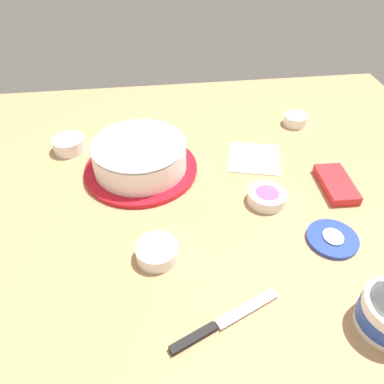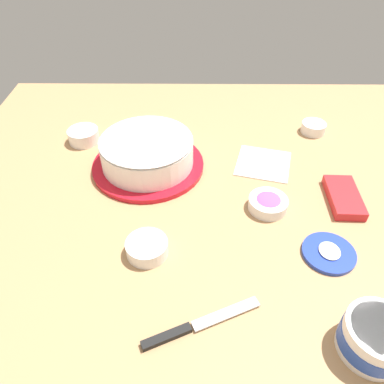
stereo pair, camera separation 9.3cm
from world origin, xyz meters
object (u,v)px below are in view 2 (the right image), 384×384
(paper_napkin, at_px, (263,163))
(frosted_cake, at_px, (147,153))
(sprinkle_bowl_yellow, at_px, (313,127))
(sprinkle_bowl_orange, at_px, (147,247))
(sprinkle_bowl_blue, at_px, (84,135))
(frosting_tub, at_px, (375,338))
(candy_box_lower, at_px, (344,197))
(sprinkle_bowl_rainbow, at_px, (268,203))
(frosting_tub_lid, at_px, (329,253))
(spreading_knife, at_px, (191,327))

(paper_napkin, bearing_deg, frosted_cake, -87.15)
(sprinkle_bowl_yellow, distance_m, sprinkle_bowl_orange, 0.70)
(sprinkle_bowl_blue, xyz_separation_m, sprinkle_bowl_orange, (0.45, 0.24, -0.00))
(frosted_cake, relative_size, frosting_tub, 2.63)
(frosted_cake, height_order, candy_box_lower, frosted_cake)
(frosted_cake, bearing_deg, sprinkle_bowl_rainbow, 62.08)
(sprinkle_bowl_orange, bearing_deg, sprinkle_bowl_blue, -151.46)
(frosting_tub_lid, relative_size, sprinkle_bowl_rainbow, 1.21)
(sprinkle_bowl_yellow, bearing_deg, frosted_cake, -69.86)
(spreading_knife, relative_size, sprinkle_bowl_rainbow, 2.27)
(spreading_knife, xyz_separation_m, sprinkle_bowl_rainbow, (-0.33, 0.19, 0.01))
(frosted_cake, distance_m, spreading_knife, 0.52)
(frosting_tub_lid, height_order, sprinkle_bowl_orange, sprinkle_bowl_orange)
(sprinkle_bowl_orange, xyz_separation_m, candy_box_lower, (-0.18, 0.49, -0.01))
(sprinkle_bowl_yellow, bearing_deg, sprinkle_bowl_blue, -85.35)
(sprinkle_bowl_orange, bearing_deg, sprinkle_bowl_rainbow, 116.80)
(frosting_tub, xyz_separation_m, sprinkle_bowl_orange, (-0.22, -0.42, -0.02))
(frosting_tub_lid, bearing_deg, candy_box_lower, 154.55)
(sprinkle_bowl_rainbow, distance_m, candy_box_lower, 0.20)
(frosted_cake, relative_size, frosting_tub_lid, 2.68)
(frosted_cake, xyz_separation_m, sprinkle_bowl_orange, (0.32, 0.03, -0.03))
(frosting_tub, relative_size, sprinkle_bowl_orange, 1.28)
(sprinkle_bowl_blue, bearing_deg, spreading_knife, 28.56)
(sprinkle_bowl_blue, relative_size, paper_napkin, 0.63)
(frosting_tub_lid, xyz_separation_m, candy_box_lower, (-0.18, 0.08, 0.01))
(frosting_tub_lid, height_order, candy_box_lower, candy_box_lower)
(sprinkle_bowl_yellow, bearing_deg, sprinkle_bowl_rainbow, -29.06)
(frosted_cake, height_order, sprinkle_bowl_yellow, frosted_cake)
(sprinkle_bowl_yellow, relative_size, sprinkle_bowl_rainbow, 0.78)
(sprinkle_bowl_yellow, xyz_separation_m, sprinkle_bowl_rainbow, (0.36, -0.20, -0.00))
(frosted_cake, xyz_separation_m, sprinkle_bowl_yellow, (-0.19, 0.52, -0.03))
(frosting_tub, height_order, paper_napkin, frosting_tub)
(frosting_tub_lid, height_order, sprinkle_bowl_rainbow, sprinkle_bowl_rainbow)
(frosting_tub, xyz_separation_m, spreading_knife, (-0.03, -0.32, -0.03))
(spreading_knife, distance_m, sprinkle_bowl_orange, 0.21)
(sprinkle_bowl_yellow, distance_m, paper_napkin, 0.25)
(frosting_tub, distance_m, sprinkle_bowl_rainbow, 0.39)
(sprinkle_bowl_yellow, xyz_separation_m, sprinkle_bowl_orange, (0.51, -0.49, 0.00))
(frosting_tub, xyz_separation_m, sprinkle_bowl_rainbow, (-0.36, -0.13, -0.02))
(sprinkle_bowl_blue, xyz_separation_m, candy_box_lower, (0.27, 0.73, -0.01))
(spreading_knife, height_order, sprinkle_bowl_blue, sprinkle_bowl_blue)
(frosting_tub, relative_size, sprinkle_bowl_yellow, 1.58)
(frosted_cake, xyz_separation_m, candy_box_lower, (0.14, 0.52, -0.04))
(sprinkle_bowl_blue, xyz_separation_m, sprinkle_bowl_yellow, (-0.06, 0.73, -0.00))
(frosting_tub_lid, distance_m, paper_napkin, 0.35)
(frosting_tub_lid, relative_size, candy_box_lower, 0.79)
(frosted_cake, bearing_deg, frosting_tub_lid, 53.86)
(frosting_tub, xyz_separation_m, sprinkle_bowl_blue, (-0.66, -0.66, -0.02))
(sprinkle_bowl_rainbow, xyz_separation_m, paper_napkin, (-0.19, 0.01, -0.01))
(sprinkle_bowl_yellow, bearing_deg, candy_box_lower, 0.20)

